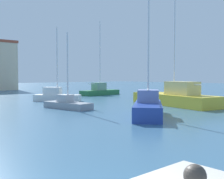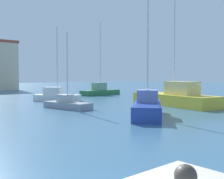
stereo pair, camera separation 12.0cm
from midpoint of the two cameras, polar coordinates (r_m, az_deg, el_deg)
water at (r=28.91m, az=-5.56°, el=-2.41°), size 160.00×160.00×0.00m
sailboat_grey_distant_east at (r=22.62m, az=-9.24°, el=-2.83°), size 2.20×4.46×6.04m
sailboat_green_distant_north at (r=38.35m, az=-2.60°, el=-0.21°), size 6.05×2.17×10.04m
sailboat_white_far_right at (r=29.45m, az=-11.43°, el=-1.23°), size 4.19×4.52×7.62m
sailboat_yellow_center_channel at (r=25.45m, az=12.66°, el=-1.52°), size 4.35×9.20×13.70m
sailboat_blue_near_pier at (r=17.90m, az=7.16°, el=-3.55°), size 5.21×4.80×8.17m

